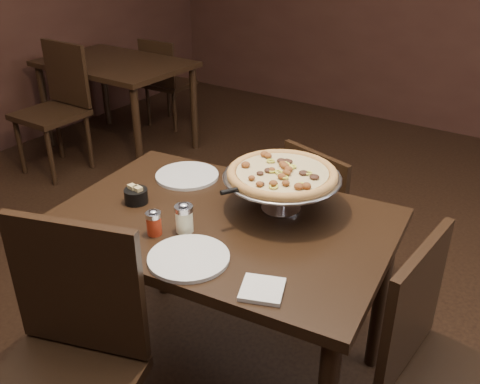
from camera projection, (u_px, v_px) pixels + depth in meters
The scene contains 16 objects.
room at pixel (240, 50), 1.80m from camera, with size 6.04×7.04×2.84m.
dining_table at pixel (222, 242), 2.07m from camera, with size 1.35×0.98×0.79m.
background_table at pixel (116, 73), 4.38m from camera, with size 1.19×0.80×0.75m.
pizza_stand at pixel (282, 174), 2.02m from camera, with size 0.45×0.45×0.19m.
parmesan_shaker at pixel (184, 218), 1.92m from camera, with size 0.07×0.07×0.12m.
pepper_flake_shaker at pixel (154, 223), 1.90m from camera, with size 0.06×0.06×0.10m.
packet_caddy at pixel (136, 195), 2.12m from camera, with size 0.09×0.09×0.07m.
napkin_stack at pixel (262, 289), 1.63m from camera, with size 0.13×0.13×0.01m, color silver.
plate_left at pixel (187, 176), 2.34m from camera, with size 0.28×0.28×0.01m, color silver.
plate_near at pixel (189, 258), 1.78m from camera, with size 0.28×0.28×0.01m, color silver.
serving_spatula at pixel (236, 190), 1.91m from camera, with size 0.15×0.15×0.02m.
chair_far at pixel (327, 217), 2.67m from camera, with size 0.49×0.49×0.85m.
chair_near at pixel (64, 364), 1.69m from camera, with size 0.59×0.59×1.00m.
chair_side at pixel (442, 371), 1.71m from camera, with size 0.46×0.46×0.93m.
bg_chair_far at pixel (166, 80), 4.93m from camera, with size 0.41×0.41×0.82m.
bg_chair_near at pixel (57, 104), 4.06m from camera, with size 0.45×0.45×0.97m.
Camera 1 is at (1.09, -1.48, 1.81)m, focal length 40.00 mm.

